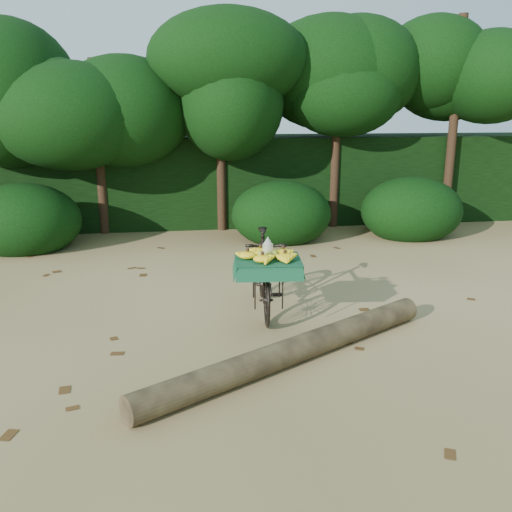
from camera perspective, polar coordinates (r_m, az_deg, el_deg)
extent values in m
plane|color=tan|center=(5.78, -4.17, -8.94)|extent=(80.00, 80.00, 0.00)
imported|color=black|center=(6.43, 0.85, -1.72)|extent=(0.60, 1.66, 0.97)
cube|color=black|center=(5.77, 1.24, -0.51)|extent=(0.39, 0.46, 0.02)
cube|color=#16532F|center=(5.76, 1.25, -0.35)|extent=(0.75, 0.65, 0.01)
ellipsoid|color=olive|center=(5.76, 1.92, 0.14)|extent=(0.09, 0.07, 0.10)
ellipsoid|color=olive|center=(5.81, 1.21, 0.28)|extent=(0.09, 0.07, 0.10)
ellipsoid|color=olive|center=(5.75, 0.57, 0.12)|extent=(0.09, 0.07, 0.10)
ellipsoid|color=olive|center=(5.69, 1.29, -0.02)|extent=(0.09, 0.07, 0.10)
cylinder|color=#EAE5C6|center=(5.75, 1.24, 0.60)|extent=(0.11, 0.11, 0.15)
cylinder|color=brown|center=(5.29, 4.19, -9.81)|extent=(3.17, 2.02, 0.25)
cube|color=black|center=(11.66, -6.49, 7.98)|extent=(26.00, 1.80, 1.80)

